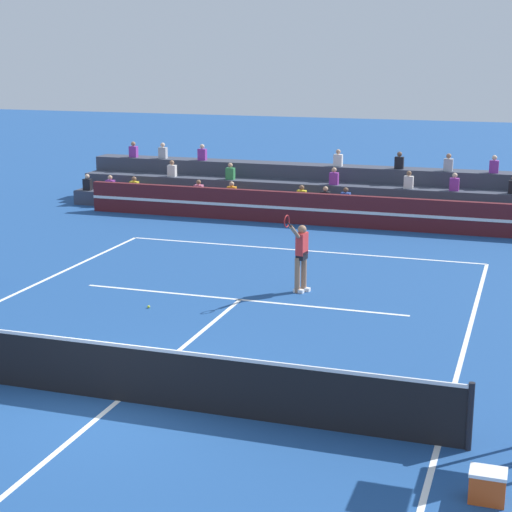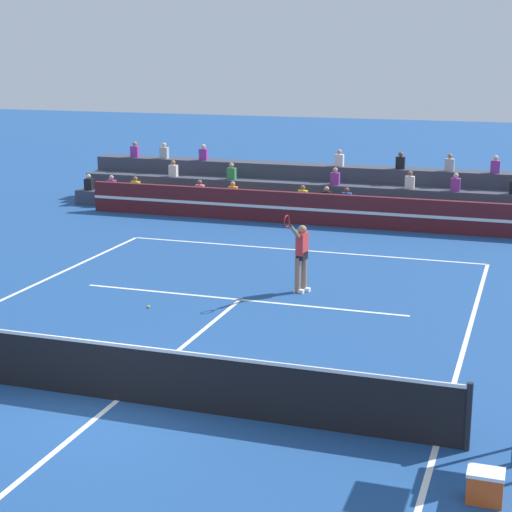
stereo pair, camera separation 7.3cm
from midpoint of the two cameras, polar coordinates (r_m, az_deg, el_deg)
name	(u,v)px [view 1 (the left image)]	position (r m, az deg, el deg)	size (l,w,h in m)	color
ground_plane	(119,401)	(15.31, -9.29, -9.50)	(120.00, 120.00, 0.00)	navy
court_lines	(119,401)	(15.31, -9.29, -9.49)	(11.10, 23.90, 0.01)	white
tennis_net	(117,371)	(15.11, -9.37, -7.60)	(12.00, 0.10, 1.10)	black
sponsor_banner_wall	(330,210)	(29.41, 4.85, 3.07)	(18.00, 0.26, 1.10)	#51191E
bleacher_stand	(346,195)	(31.83, 5.93, 4.06)	(20.79, 2.85, 2.28)	#383D4C
tennis_player	(301,254)	(21.28, 2.92, 0.11)	(0.38, 1.42, 2.19)	#9E7051
tennis_ball	(149,307)	(20.36, -7.28, -3.37)	(0.07, 0.07, 0.07)	#C6DB33
equipment_cooler	(487,486)	(12.38, 15.01, -14.57)	(0.50, 0.38, 0.45)	#D84C19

